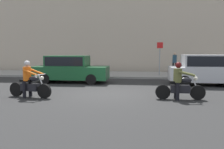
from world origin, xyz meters
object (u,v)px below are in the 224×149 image
object	(u,v)px
parked_sedan_forest_green	(70,69)
parked_hatchback_silver	(204,69)
motorcycle_with_rider_orange_stripe	(29,82)
motorcycle_with_rider_olive	(180,84)
street_sign_post	(160,55)
pedestrian_bystander	(175,61)

from	to	relation	value
parked_sedan_forest_green	parked_hatchback_silver	bearing A→B (deg)	-1.31
motorcycle_with_rider_orange_stripe	parked_hatchback_silver	size ratio (longest dim) A/B	0.53
parked_sedan_forest_green	parked_hatchback_silver	distance (m)	8.17
motorcycle_with_rider_olive	parked_sedan_forest_green	world-z (taller)	parked_sedan_forest_green
motorcycle_with_rider_olive	parked_sedan_forest_green	xyz separation A→B (m)	(-6.10, 4.41, 0.24)
street_sign_post	pedestrian_bystander	xyz separation A→B (m)	(1.32, 1.37, -0.52)
motorcycle_with_rider_olive	parked_sedan_forest_green	distance (m)	7.53
motorcycle_with_rider_olive	motorcycle_with_rider_orange_stripe	bearing A→B (deg)	-176.88
parked_hatchback_silver	pedestrian_bystander	distance (m)	5.22
motorcycle_with_rider_orange_stripe	parked_hatchback_silver	world-z (taller)	parked_hatchback_silver
motorcycle_with_rider_orange_stripe	pedestrian_bystander	xyz separation A→B (m)	(7.57, 9.71, 0.51)
motorcycle_with_rider_olive	pedestrian_bystander	size ratio (longest dim) A/B	1.16
parked_hatchback_silver	parked_sedan_forest_green	bearing A→B (deg)	178.69
motorcycle_with_rider_olive	motorcycle_with_rider_orange_stripe	distance (m)	6.43
motorcycle_with_rider_olive	motorcycle_with_rider_orange_stripe	world-z (taller)	motorcycle_with_rider_orange_stripe
pedestrian_bystander	motorcycle_with_rider_orange_stripe	bearing A→B (deg)	-127.92
parked_hatchback_silver	pedestrian_bystander	size ratio (longest dim) A/B	2.24
motorcycle_with_rider_olive	pedestrian_bystander	distance (m)	9.44
motorcycle_with_rider_olive	parked_hatchback_silver	bearing A→B (deg)	63.90
parked_sedan_forest_green	street_sign_post	bearing A→B (deg)	31.08
parked_sedan_forest_green	parked_hatchback_silver	world-z (taller)	parked_hatchback_silver
parked_sedan_forest_green	motorcycle_with_rider_olive	bearing A→B (deg)	-35.89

